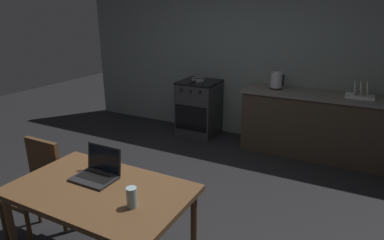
# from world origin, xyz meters

# --- Properties ---
(ground_plane) EXTENTS (12.00, 12.00, 0.00)m
(ground_plane) POSITION_xyz_m (0.00, 0.00, 0.00)
(ground_plane) COLOR black
(back_wall) EXTENTS (6.40, 0.10, 2.79)m
(back_wall) POSITION_xyz_m (0.30, 2.54, 1.39)
(back_wall) COLOR slate
(back_wall) RESTS_ON ground_plane
(kitchen_counter) EXTENTS (2.16, 0.64, 0.89)m
(kitchen_counter) POSITION_xyz_m (1.27, 2.19, 0.45)
(kitchen_counter) COLOR #382D23
(kitchen_counter) RESTS_ON ground_plane
(stove_oven) EXTENTS (0.60, 0.62, 0.89)m
(stove_oven) POSITION_xyz_m (-0.61, 2.19, 0.45)
(stove_oven) COLOR #2D2D30
(stove_oven) RESTS_ON ground_plane
(dining_table) EXTENTS (1.29, 0.78, 0.75)m
(dining_table) POSITION_xyz_m (0.12, -0.88, 0.67)
(dining_table) COLOR brown
(dining_table) RESTS_ON ground_plane
(chair) EXTENTS (0.40, 0.40, 0.88)m
(chair) POSITION_xyz_m (-0.73, -0.77, 0.51)
(chair) COLOR #4C331E
(chair) RESTS_ON ground_plane
(laptop) EXTENTS (0.32, 0.25, 0.23)m
(laptop) POSITION_xyz_m (-0.01, -0.77, 0.79)
(laptop) COLOR #232326
(laptop) RESTS_ON dining_table
(electric_kettle) EXTENTS (0.19, 0.17, 0.25)m
(electric_kettle) POSITION_xyz_m (0.61, 2.19, 1.01)
(electric_kettle) COLOR black
(electric_kettle) RESTS_ON kitchen_counter
(frying_pan) EXTENTS (0.22, 0.39, 0.05)m
(frying_pan) POSITION_xyz_m (-0.62, 2.16, 0.92)
(frying_pan) COLOR gray
(frying_pan) RESTS_ON stove_oven
(drinking_glass) EXTENTS (0.07, 0.07, 0.14)m
(drinking_glass) POSITION_xyz_m (0.46, -0.96, 0.82)
(drinking_glass) COLOR #99B7C6
(drinking_glass) RESTS_ON dining_table
(dish_rack) EXTENTS (0.34, 0.26, 0.21)m
(dish_rack) POSITION_xyz_m (1.68, 2.19, 0.94)
(dish_rack) COLOR silver
(dish_rack) RESTS_ON kitchen_counter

